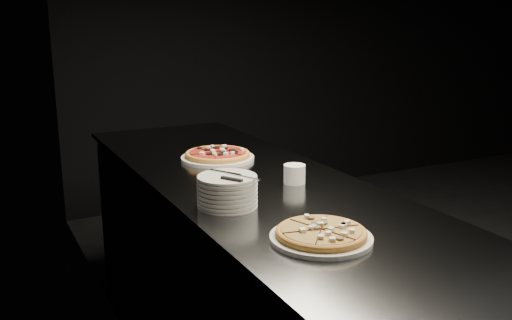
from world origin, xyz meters
name	(u,v)px	position (x,y,z in m)	size (l,w,h in m)	color
wall_left	(156,56)	(-2.50, 0.00, 1.40)	(0.02, 5.00, 2.80)	black
wall_back	(340,31)	(0.00, 2.50, 1.40)	(5.00, 0.02, 2.80)	black
counter	(256,291)	(-2.13, 0.00, 0.46)	(0.74, 2.44, 0.92)	slate
pizza_mushroom	(321,234)	(-2.24, -0.61, 0.94)	(0.30, 0.30, 0.03)	silver
pizza_tomato	(218,155)	(-2.13, 0.37, 0.94)	(0.32, 0.32, 0.04)	silver
plate_stack	(227,191)	(-2.35, -0.22, 0.97)	(0.20, 0.20, 0.10)	silver
cutlery	(231,176)	(-2.34, -0.23, 1.03)	(0.09, 0.20, 0.01)	silver
ramekin	(295,173)	(-2.01, -0.09, 0.96)	(0.08, 0.08, 0.07)	silver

